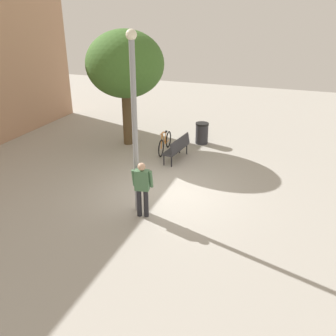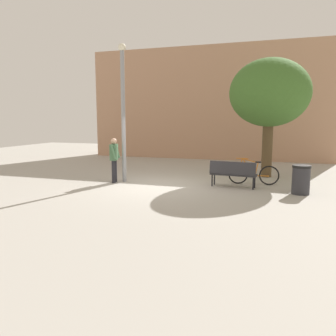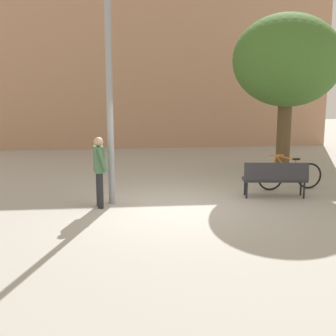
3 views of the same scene
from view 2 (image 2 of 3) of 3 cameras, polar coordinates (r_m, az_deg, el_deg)
ground_plane at (r=11.85m, az=-1.93°, el=-3.14°), size 36.00×36.00×0.00m
building_facade at (r=20.77m, az=6.99°, el=10.87°), size 14.32×2.00×6.59m
lamppost at (r=12.63m, az=-7.73°, el=10.47°), size 0.28×0.28×5.09m
person_by_lamppost at (r=12.56m, az=-9.25°, el=1.87°), size 0.36×0.62×1.67m
park_bench at (r=11.75m, az=11.10°, el=-0.69°), size 1.64×0.64×0.92m
plaza_tree at (r=14.23m, az=17.07°, el=12.15°), size 3.20×3.20×4.78m
bicycle_orange at (r=12.49m, az=14.45°, el=-1.02°), size 1.81×0.19×0.97m
trash_bin at (r=11.35m, az=21.90°, el=-1.85°), size 0.58×0.58×0.93m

